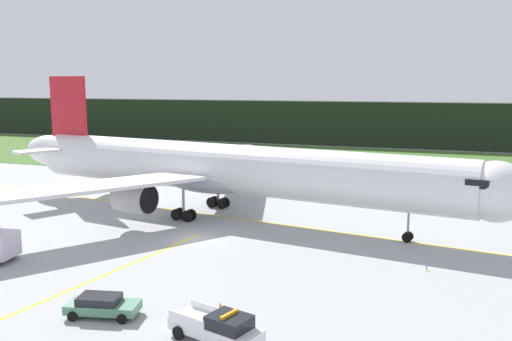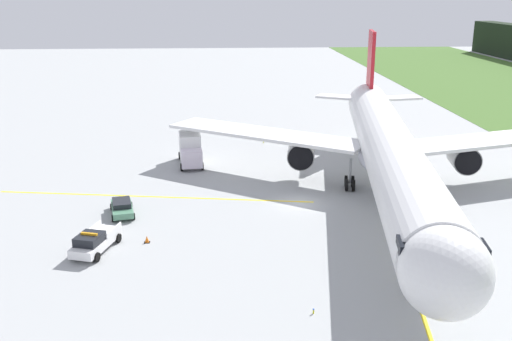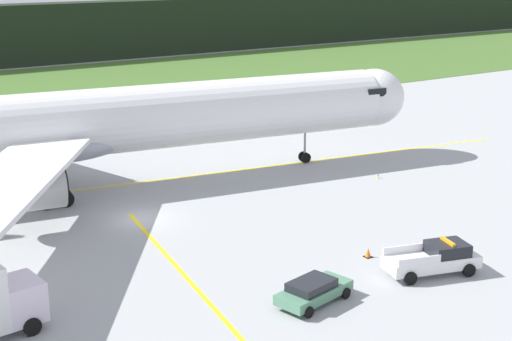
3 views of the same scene
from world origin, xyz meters
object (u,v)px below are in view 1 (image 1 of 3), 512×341
at_px(airliner, 223,169).
at_px(ops_pickup_truck, 218,327).
at_px(staff_car, 102,305).
at_px(apron_cone, 220,307).

relative_size(airliner, ops_pickup_truck, 10.20).
xyz_separation_m(airliner, staff_car, (2.72, -25.60, -4.44)).
relative_size(ops_pickup_truck, staff_car, 1.23).
bearing_deg(ops_pickup_truck, airliner, 112.31).
bearing_deg(ops_pickup_truck, staff_car, 173.95).
bearing_deg(apron_cone, airliner, 112.40).
height_order(airliner, ops_pickup_truck, airliner).
distance_m(airliner, ops_pickup_truck, 28.91).
bearing_deg(airliner, staff_car, -83.93).
relative_size(airliner, staff_car, 12.59).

